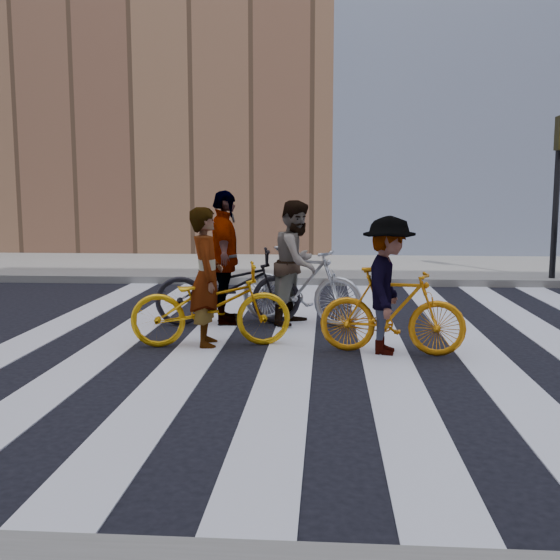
# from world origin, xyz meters

# --- Properties ---
(ground) EXTENTS (100.00, 100.00, 0.00)m
(ground) POSITION_xyz_m (0.00, 0.00, 0.00)
(ground) COLOR black
(ground) RESTS_ON ground
(sidewalk_far) EXTENTS (100.00, 5.00, 0.15)m
(sidewalk_far) POSITION_xyz_m (0.00, 7.50, 0.07)
(sidewalk_far) COLOR gray
(sidewalk_far) RESTS_ON ground
(zebra_crosswalk) EXTENTS (8.25, 10.00, 0.01)m
(zebra_crosswalk) POSITION_xyz_m (0.00, 0.00, 0.01)
(zebra_crosswalk) COLOR silver
(zebra_crosswalk) RESTS_ON ground
(traffic_signal) EXTENTS (0.22, 0.42, 3.33)m
(traffic_signal) POSITION_xyz_m (4.40, 5.32, 2.28)
(traffic_signal) COLOR black
(traffic_signal) RESTS_ON ground
(bike_yellow_left) EXTENTS (2.01, 0.99, 1.01)m
(bike_yellow_left) POSITION_xyz_m (-1.53, -0.28, 0.51)
(bike_yellow_left) COLOR #F6AE0D
(bike_yellow_left) RESTS_ON ground
(bike_silver_mid) EXTENTS (1.91, 1.14, 1.11)m
(bike_silver_mid) POSITION_xyz_m (-0.50, 1.14, 0.55)
(bike_silver_mid) COLOR #B3B6BE
(bike_silver_mid) RESTS_ON ground
(bike_yellow_right) EXTENTS (1.73, 0.75, 1.00)m
(bike_yellow_right) POSITION_xyz_m (0.63, -0.53, 0.50)
(bike_yellow_right) COLOR orange
(bike_yellow_right) RESTS_ON ground
(bike_dark_rear) EXTENTS (2.14, 1.06, 1.08)m
(bike_dark_rear) POSITION_xyz_m (-1.51, 1.04, 0.54)
(bike_dark_rear) COLOR black
(bike_dark_rear) RESTS_ON ground
(rider_left) EXTENTS (0.50, 0.67, 1.69)m
(rider_left) POSITION_xyz_m (-1.58, -0.28, 0.84)
(rider_left) COLOR slate
(rider_left) RESTS_ON ground
(rider_mid) EXTENTS (0.92, 1.03, 1.75)m
(rider_mid) POSITION_xyz_m (-0.55, 1.14, 0.88)
(rider_mid) COLOR slate
(rider_mid) RESTS_ON ground
(rider_right) EXTENTS (0.76, 1.12, 1.60)m
(rider_right) POSITION_xyz_m (0.58, -0.53, 0.80)
(rider_right) COLOR slate
(rider_right) RESTS_ON ground
(rider_rear) EXTENTS (0.64, 1.17, 1.89)m
(rider_rear) POSITION_xyz_m (-1.56, 1.04, 0.94)
(rider_rear) COLOR slate
(rider_rear) RESTS_ON ground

